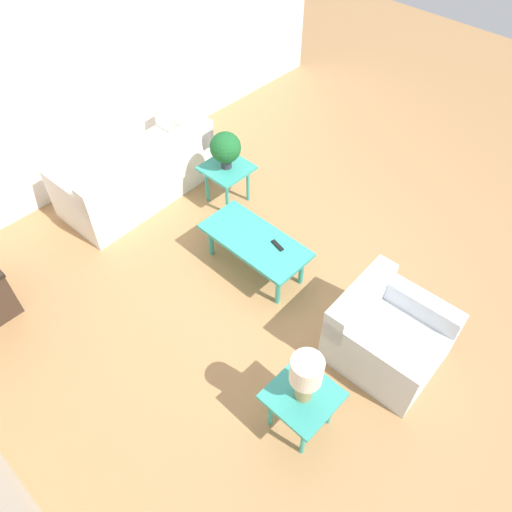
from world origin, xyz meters
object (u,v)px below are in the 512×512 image
object	(u,v)px
armchair	(385,335)
side_table_plant	(227,172)
sofa	(138,175)
potted_plant	(225,148)
side_table_lamp	(302,399)
table_lamp	(306,375)
coffee_table	(255,242)

from	to	relation	value
armchair	side_table_plant	world-z (taller)	armchair
sofa	potted_plant	distance (m)	1.17
side_table_lamp	potted_plant	bearing A→B (deg)	-32.41
armchair	side_table_lamp	bearing A→B (deg)	172.03
side_table_lamp	potted_plant	size ratio (longest dim) A/B	1.15
side_table_lamp	table_lamp	xyz separation A→B (m)	(-0.00, -0.00, 0.39)
side_table_plant	table_lamp	distance (m)	2.93
sofa	side_table_plant	distance (m)	1.08
coffee_table	table_lamp	bearing A→B (deg)	145.79
coffee_table	table_lamp	xyz separation A→B (m)	(-1.46, 1.00, 0.43)
coffee_table	side_table_plant	size ratio (longest dim) A/B	2.25
armchair	potted_plant	xyz separation A→B (m)	(2.55, -0.51, 0.48)
side_table_plant	coffee_table	bearing A→B (deg)	150.40
sofa	table_lamp	xyz separation A→B (m)	(-3.29, 0.89, 0.51)
sofa	table_lamp	bearing A→B (deg)	72.75
armchair	side_table_lamp	xyz separation A→B (m)	(0.10, 1.04, 0.14)
side_table_plant	side_table_lamp	distance (m)	2.90
coffee_table	side_table_plant	distance (m)	1.14
sofa	side_table_lamp	xyz separation A→B (m)	(-3.29, 0.89, 0.12)
side_table_plant	side_table_lamp	world-z (taller)	same
sofa	coffee_table	size ratio (longest dim) A/B	1.61
side_table_plant	armchair	bearing A→B (deg)	168.62
sofa	armchair	world-z (taller)	sofa
potted_plant	coffee_table	bearing A→B (deg)	150.40
coffee_table	side_table_lamp	xyz separation A→B (m)	(-1.46, 1.00, 0.04)
armchair	potted_plant	bearing A→B (deg)	76.23
armchair	sofa	bearing A→B (deg)	90.19
side_table_plant	table_lamp	xyz separation A→B (m)	(-2.45, 1.56, 0.39)
side_table_plant	potted_plant	distance (m)	0.34
potted_plant	table_lamp	world-z (taller)	table_lamp
table_lamp	armchair	bearing A→B (deg)	-95.58
sofa	side_table_plant	size ratio (longest dim) A/B	3.62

